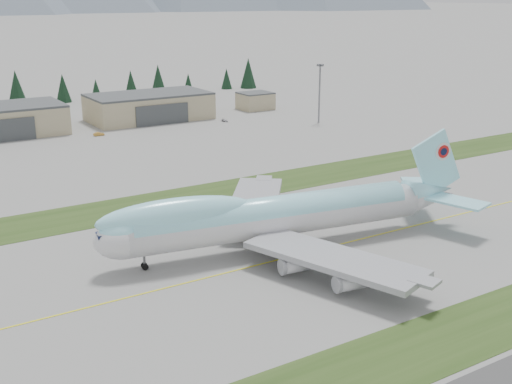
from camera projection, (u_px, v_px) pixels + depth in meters
ground at (240, 269)px, 119.56m from camera, size 7000.00×7000.00×0.00m
grass_strip_near at (379, 365)px, 88.70m from camera, size 400.00×14.00×0.08m
grass_strip_far at (147, 205)px, 156.10m from camera, size 400.00×18.00×0.08m
taxiway_line_main at (240, 269)px, 119.56m from camera, size 400.00×0.40×0.02m
boeing_747_freighter at (276, 215)px, 127.47m from camera, size 82.05×69.64×21.51m
hangar_right at (149, 106)px, 262.39m from camera, size 48.00×26.60×10.80m
control_shed at (255, 101)px, 286.53m from camera, size 14.00×12.00×7.60m
service_vehicle_b at (99, 136)px, 233.29m from camera, size 4.09×1.74×1.31m
service_vehicle_c at (225, 122)px, 259.54m from camera, size 1.62×3.62×1.03m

